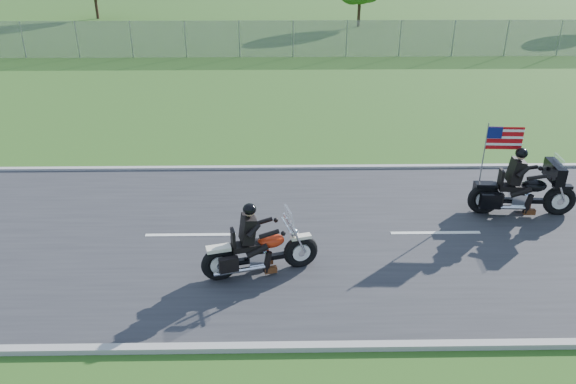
{
  "coord_description": "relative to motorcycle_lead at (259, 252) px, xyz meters",
  "views": [
    {
      "loc": [
        0.18,
        -11.88,
        6.94
      ],
      "look_at": [
        0.38,
        0.0,
        1.18
      ],
      "focal_mm": 35.0,
      "sensor_mm": 36.0,
      "label": 1
    }
  ],
  "objects": [
    {
      "name": "motorcycle_lead",
      "position": [
        0.0,
        0.0,
        0.0
      ],
      "size": [
        2.54,
        1.07,
        1.74
      ],
      "rotation": [
        0.0,
        0.0,
        0.27
      ],
      "color": "black",
      "rests_on": "ground"
    },
    {
      "name": "motorcycle_follow",
      "position": [
        6.72,
        2.63,
        0.08
      ],
      "size": [
        2.78,
        0.92,
        2.32
      ],
      "rotation": [
        0.0,
        0.0,
        -0.06
      ],
      "color": "black",
      "rests_on": "ground"
    },
    {
      "name": "curb_south",
      "position": [
        0.28,
        -2.42,
        -0.5
      ],
      "size": [
        120.0,
        0.18,
        0.12
      ],
      "primitive_type": "cube",
      "color": "#9E9B93",
      "rests_on": "ground"
    },
    {
      "name": "fence",
      "position": [
        -4.72,
        21.63,
        0.45
      ],
      "size": [
        60.0,
        0.03,
        2.0
      ],
      "primitive_type": "cube",
      "color": "gray",
      "rests_on": "ground"
    },
    {
      "name": "curb_north",
      "position": [
        0.28,
        5.68,
        -0.5
      ],
      "size": [
        120.0,
        0.18,
        0.12
      ],
      "primitive_type": "cube",
      "color": "#9E9B93",
      "rests_on": "ground"
    },
    {
      "name": "ground",
      "position": [
        0.28,
        1.63,
        -0.55
      ],
      "size": [
        420.0,
        420.0,
        0.0
      ],
      "primitive_type": "plane",
      "color": "#274B17",
      "rests_on": "ground"
    },
    {
      "name": "road",
      "position": [
        0.28,
        1.63,
        -0.53
      ],
      "size": [
        120.0,
        8.0,
        0.04
      ],
      "primitive_type": "cube",
      "color": "#28282B",
      "rests_on": "ground"
    }
  ]
}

